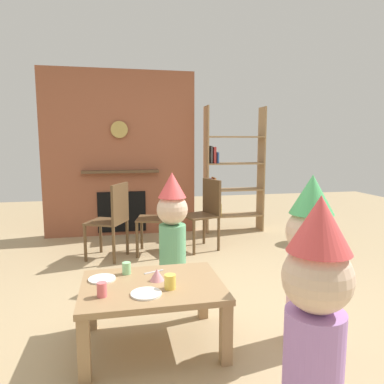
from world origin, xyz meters
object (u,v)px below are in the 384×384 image
paper_plate_front (102,279)px  dining_chair_left (113,216)px  bookshelf (230,176)px  dining_chair_middle (161,213)px  child_in_pink (309,257)px  paper_cup_center (102,290)px  dining_chair_right (205,210)px  birthday_cake_slice (157,275)px  potted_plant_tall (316,217)px  coffee_table (152,294)px  child_with_cone_hat (316,313)px  paper_cup_near_right (127,268)px  paper_cup_near_left (170,282)px  paper_plate_rear (146,294)px  child_by_the_chairs (172,225)px

paper_plate_front → dining_chair_left: 1.78m
bookshelf → dining_chair_middle: size_ratio=2.11×
paper_plate_front → child_in_pink: bearing=-13.9°
bookshelf → child_in_pink: bearing=-97.9°
paper_cup_center → dining_chair_right: bearing=61.8°
birthday_cake_slice → potted_plant_tall: bearing=40.1°
paper_cup_center → birthday_cake_slice: paper_cup_center is taller
birthday_cake_slice → dining_chair_left: size_ratio=0.11×
coffee_table → paper_plate_front: bearing=157.1°
paper_plate_front → dining_chair_right: size_ratio=0.20×
paper_plate_front → child_with_cone_hat: child_with_cone_hat is taller
dining_chair_left → dining_chair_right: bearing=-144.3°
paper_cup_center → child_with_cone_hat: bearing=-38.2°
dining_chair_left → paper_cup_near_right: bearing=119.9°
paper_cup_near_left → dining_chair_right: size_ratio=0.10×
paper_cup_near_right → paper_cup_near_left: bearing=-50.3°
paper_plate_front → paper_plate_rear: bearing=-47.4°
dining_chair_middle → paper_cup_near_left: bearing=97.1°
paper_cup_center → paper_plate_rear: bearing=-5.3°
bookshelf → paper_cup_near_right: bearing=-121.1°
paper_cup_near_left → paper_plate_rear: 0.17m
bookshelf → paper_cup_near_left: bearing=-114.2°
child_with_cone_hat → child_by_the_chairs: (-0.36, 1.96, -0.03)m
child_with_cone_hat → birthday_cake_slice: bearing=-3.1°
child_by_the_chairs → dining_chair_middle: size_ratio=1.21×
coffee_table → child_by_the_chairs: bearing=74.3°
paper_cup_near_left → potted_plant_tall: bearing=43.1°
coffee_table → dining_chair_middle: bearing=81.5°
child_by_the_chairs → potted_plant_tall: size_ratio=1.79×
paper_plate_rear → birthday_cake_slice: birthday_cake_slice is taller
birthday_cake_slice → dining_chair_left: (-0.31, 1.87, 0.04)m
coffee_table → dining_chair_left: size_ratio=1.04×
paper_cup_center → dining_chair_middle: bearing=73.8°
paper_cup_near_right → child_by_the_chairs: (0.46, 0.84, 0.10)m
coffee_table → potted_plant_tall: bearing=40.4°
child_with_cone_hat → child_in_pink: child_in_pink is taller
dining_chair_middle → bookshelf: bearing=-129.7°
birthday_cake_slice → child_in_pink: child_in_pink is taller
child_by_the_chairs → potted_plant_tall: 2.40m
coffee_table → dining_chair_right: size_ratio=1.04×
dining_chair_right → potted_plant_tall: 1.57m
bookshelf → coffee_table: 3.30m
bookshelf → birthday_cake_slice: size_ratio=19.00×
bookshelf → dining_chair_middle: 1.52m
paper_plate_front → dining_chair_middle: size_ratio=0.20×
dining_chair_middle → coffee_table: bearing=93.9°
paper_cup_center → birthday_cake_slice: size_ratio=0.90×
child_in_pink → coffee_table: bearing=0.0°
paper_cup_near_left → potted_plant_tall: (2.35, 2.19, -0.14)m
child_in_pink → dining_chair_middle: size_ratio=1.30×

